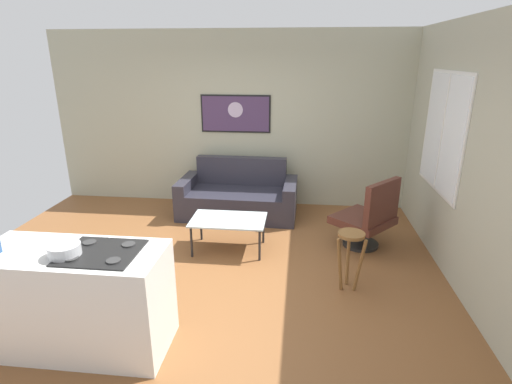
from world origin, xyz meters
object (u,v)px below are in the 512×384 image
couch (238,198)px  bar_stool (350,248)px  coffee_table (228,222)px  armchair (369,217)px  wall_painting (236,114)px  mixing_bowl (64,251)px

couch → bar_stool: bearing=-53.1°
coffee_table → couch: bearing=92.9°
coffee_table → armchair: bearing=8.2°
armchair → bar_stool: 1.08m
wall_painting → couch: bearing=-78.3°
coffee_table → wall_painting: bearing=95.6°
couch → bar_stool: size_ratio=2.79×
couch → bar_stool: couch is taller
wall_painting → bar_stool: bearing=-57.7°
coffee_table → bar_stool: (1.44, -0.76, 0.09)m
couch → wall_painting: (-0.11, 0.55, 1.23)m
couch → coffee_table: (0.06, -1.24, 0.11)m
bar_stool → couch: bearing=126.9°
couch → bar_stool: (1.50, -2.00, 0.21)m
couch → armchair: (1.85, -0.98, 0.16)m
couch → bar_stool: 2.51m
coffee_table → bar_stool: bearing=-27.9°
armchair → mixing_bowl: (-2.72, -2.27, 0.52)m
couch → coffee_table: size_ratio=1.94×
couch → coffee_table: couch is taller
mixing_bowl → coffee_table: bearing=65.2°
bar_stool → wall_painting: 3.19m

